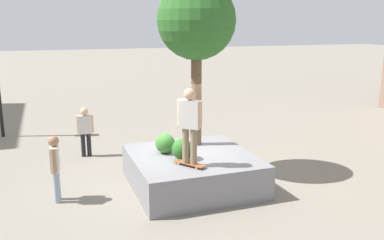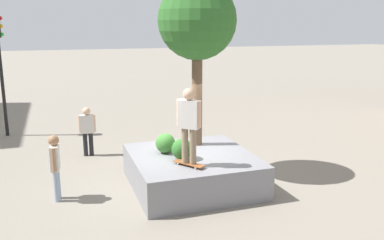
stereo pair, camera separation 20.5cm
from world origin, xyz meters
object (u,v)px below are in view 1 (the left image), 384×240
(passerby_with_bag, at_px, (85,129))
(skateboard, at_px, (190,164))
(planter_ledge, at_px, (192,170))
(pedestrian_crossing, at_px, (55,164))
(plaza_tree, at_px, (196,22))
(skateboarder, at_px, (190,121))

(passerby_with_bag, bearing_deg, skateboard, -154.96)
(planter_ledge, relative_size, pedestrian_crossing, 1.95)
(plaza_tree, bearing_deg, skateboard, 154.92)
(planter_ledge, bearing_deg, plaza_tree, -26.70)
(passerby_with_bag, bearing_deg, pedestrian_crossing, 163.09)
(pedestrian_crossing, bearing_deg, passerby_with_bag, -16.91)
(plaza_tree, height_order, passerby_with_bag, plaza_tree)
(pedestrian_crossing, height_order, passerby_with_bag, pedestrian_crossing)
(pedestrian_crossing, distance_m, passerby_with_bag, 3.38)
(plaza_tree, relative_size, skateboarder, 2.46)
(skateboarder, bearing_deg, plaza_tree, -25.08)
(plaza_tree, xyz_separation_m, skateboard, (-1.62, 0.76, -3.20))
(planter_ledge, xyz_separation_m, skateboard, (-0.79, 0.34, 0.47))
(skateboard, bearing_deg, passerby_with_bag, 25.04)
(plaza_tree, xyz_separation_m, pedestrian_crossing, (-0.67, 3.70, -3.18))
(planter_ledge, bearing_deg, pedestrian_crossing, 87.11)
(skateboard, xyz_separation_m, skateboarder, (0.00, 0.00, 1.03))
(plaza_tree, relative_size, skateboard, 5.55)
(plaza_tree, bearing_deg, planter_ledge, 153.30)
(plaza_tree, bearing_deg, skateboarder, 154.92)
(plaza_tree, height_order, skateboarder, plaza_tree)
(skateboarder, bearing_deg, pedestrian_crossing, 72.07)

